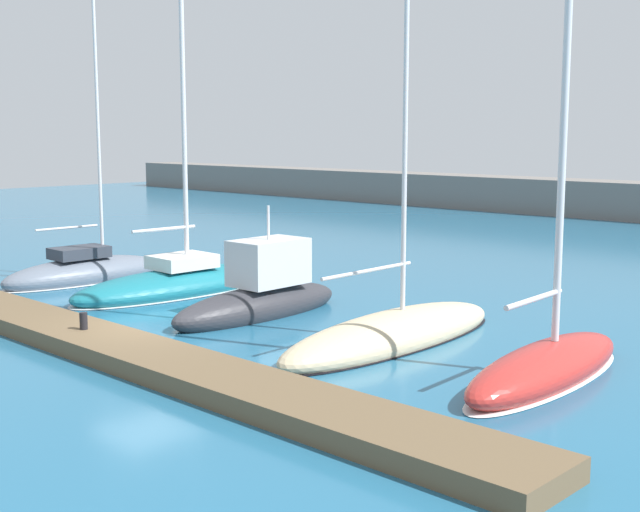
% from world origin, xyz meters
% --- Properties ---
extents(ground_plane, '(120.00, 120.00, 0.00)m').
position_xyz_m(ground_plane, '(0.00, 0.00, 0.00)').
color(ground_plane, '#236084').
extents(dock_pier, '(25.33, 1.93, 0.43)m').
position_xyz_m(dock_pier, '(0.00, -1.43, 0.21)').
color(dock_pier, brown).
rests_on(dock_pier, ground_plane).
extents(sailboat_slate_nearest, '(2.10, 6.54, 10.93)m').
position_xyz_m(sailboat_slate_nearest, '(-8.98, 3.59, 0.32)').
color(sailboat_slate_nearest, slate).
rests_on(sailboat_slate_nearest, ground_plane).
extents(sailboat_teal_second, '(2.78, 8.32, 13.04)m').
position_xyz_m(sailboat_teal_second, '(-4.79, 4.70, 0.33)').
color(sailboat_teal_second, '#19707F').
rests_on(sailboat_teal_second, ground_plane).
extents(motorboat_charcoal_third, '(1.85, 6.40, 3.62)m').
position_xyz_m(motorboat_charcoal_third, '(-0.06, 4.16, 0.63)').
color(motorboat_charcoal_third, '#2D2D33').
rests_on(motorboat_charcoal_third, ground_plane).
extents(sailboat_sand_fourth, '(2.35, 8.39, 16.83)m').
position_xyz_m(sailboat_sand_fourth, '(4.88, 4.28, 0.27)').
color(sailboat_sand_fourth, beige).
rests_on(sailboat_sand_fourth, ground_plane).
extents(sailboat_red_fifth, '(2.06, 6.62, 11.38)m').
position_xyz_m(sailboat_red_fifth, '(9.41, 4.03, 0.39)').
color(sailboat_red_fifth, '#B72D28').
rests_on(sailboat_red_fifth, ground_plane).
extents(dock_bollard, '(0.20, 0.20, 0.44)m').
position_xyz_m(dock_bollard, '(-0.63, -1.43, 0.65)').
color(dock_bollard, black).
rests_on(dock_bollard, dock_pier).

